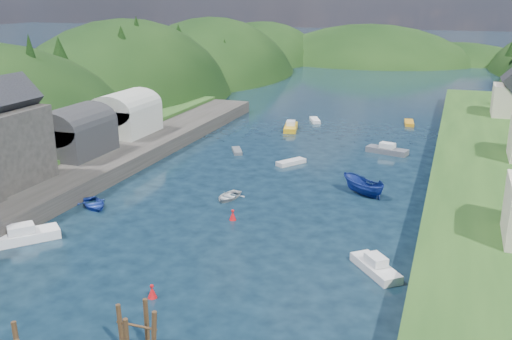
% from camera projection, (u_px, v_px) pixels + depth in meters
% --- Properties ---
extents(ground, '(600.00, 600.00, 0.00)m').
position_uv_depth(ground, '(308.00, 154.00, 80.04)').
color(ground, black).
rests_on(ground, ground).
extents(hillside_left, '(44.00, 245.56, 52.00)m').
position_uv_depth(hillside_left, '(128.00, 141.00, 119.26)').
color(hillside_left, black).
rests_on(hillside_left, ground).
extents(far_hills, '(103.00, 68.00, 44.00)m').
position_uv_depth(far_hills, '(402.00, 92.00, 194.53)').
color(far_hills, black).
rests_on(far_hills, ground).
extents(hill_trees, '(91.27, 153.08, 12.28)m').
position_uv_depth(hill_trees, '(348.00, 62.00, 89.71)').
color(hill_trees, black).
rests_on(hill_trees, ground).
extents(quay_left, '(12.00, 110.00, 2.00)m').
position_uv_depth(quay_left, '(18.00, 196.00, 60.37)').
color(quay_left, '#2D2B28').
rests_on(quay_left, ground).
extents(boat_sheds, '(7.00, 21.00, 7.50)m').
position_uv_depth(boat_sheds, '(102.00, 119.00, 76.85)').
color(boat_sheds, '#2D2D30').
rests_on(boat_sheds, quay_left).
extents(terrace_right, '(16.00, 120.00, 2.40)m').
position_uv_depth(terrace_right, '(506.00, 186.00, 62.73)').
color(terrace_right, '#234719').
rests_on(terrace_right, ground).
extents(piling_cluster_far, '(2.81, 2.66, 3.66)m').
position_uv_depth(piling_cluster_far, '(137.00, 334.00, 35.41)').
color(piling_cluster_far, '#382314').
rests_on(piling_cluster_far, ground).
extents(channel_buoy_near, '(0.70, 0.70, 1.10)m').
position_uv_depth(channel_buoy_near, '(152.00, 292.00, 41.96)').
color(channel_buoy_near, red).
rests_on(channel_buoy_near, ground).
extents(channel_buoy_far, '(0.70, 0.70, 1.10)m').
position_uv_depth(channel_buoy_far, '(233.00, 215.00, 56.44)').
color(channel_buoy_far, red).
rests_on(channel_buoy_far, ground).
extents(moored_boats, '(36.36, 94.81, 2.46)m').
position_uv_depth(moored_boats, '(184.00, 225.00, 53.46)').
color(moored_boats, silver).
rests_on(moored_boats, ground).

